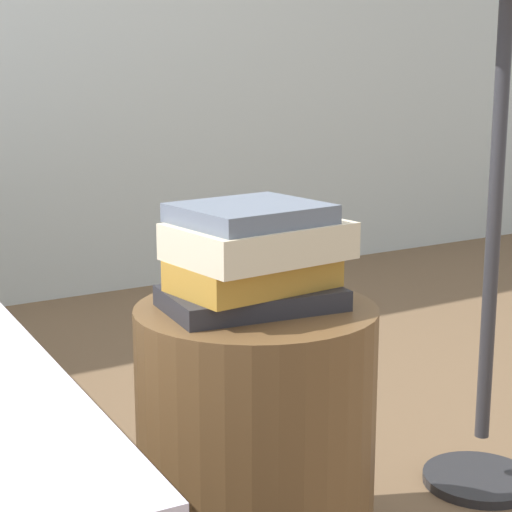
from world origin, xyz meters
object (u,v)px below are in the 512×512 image
object	(u,v)px
side_table	(256,438)
book_cream	(258,241)
book_slate	(251,214)
book_charcoal	(253,299)
book_ochre	(254,274)

from	to	relation	value
side_table	book_cream	xyz separation A→B (m)	(-0.00, -0.01, 0.36)
side_table	book_slate	bearing A→B (deg)	-171.20
book_charcoal	book_slate	xyz separation A→B (m)	(-0.00, 0.00, 0.15)
side_table	book_charcoal	xyz separation A→B (m)	(-0.01, -0.00, 0.26)
book_cream	book_slate	xyz separation A→B (m)	(-0.01, 0.01, 0.05)
book_charcoal	book_cream	size ratio (longest dim) A/B	1.05
book_cream	book_ochre	bearing A→B (deg)	146.18
side_table	book_ochre	xyz separation A→B (m)	(-0.01, -0.01, 0.30)
side_table	book_cream	size ratio (longest dim) A/B	1.72
book_charcoal	book_cream	bearing A→B (deg)	-22.92
side_table	book_cream	bearing A→B (deg)	-96.63
book_ochre	book_slate	distance (m)	0.10
book_charcoal	book_ochre	bearing A→B (deg)	-31.04
side_table	book_charcoal	bearing A→B (deg)	-154.73
side_table	book_slate	xyz separation A→B (m)	(-0.01, -0.00, 0.40)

